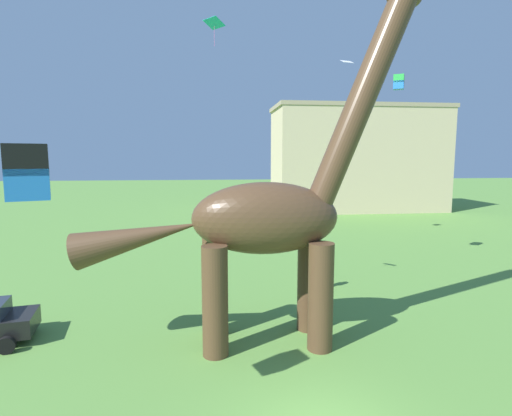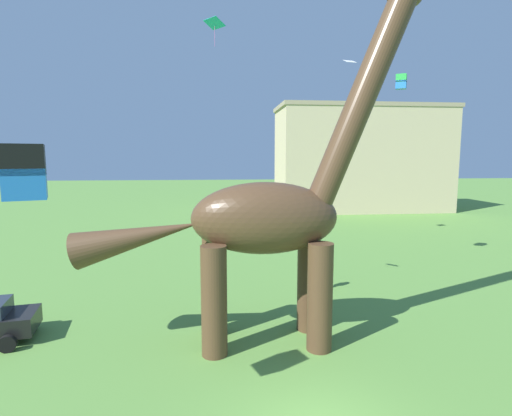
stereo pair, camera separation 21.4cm
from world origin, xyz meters
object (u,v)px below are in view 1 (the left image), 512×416
(person_strolling_adult, at_px, (327,271))
(kite_high_right, at_px, (399,82))
(kite_high_left, at_px, (214,23))
(kite_far_right, at_px, (27,172))
(kite_mid_right, at_px, (347,62))
(dinosaur_sculpture, at_px, (264,218))

(person_strolling_adult, xyz_separation_m, kite_high_right, (4.93, 2.79, 10.41))
(kite_high_left, distance_m, kite_far_right, 10.79)
(kite_high_left, relative_size, kite_high_right, 1.26)
(person_strolling_adult, xyz_separation_m, kite_high_left, (-5.89, -3.13, 11.42))
(kite_high_left, xyz_separation_m, kite_far_right, (-4.04, -8.21, -5.71))
(kite_far_right, relative_size, kite_mid_right, 1.15)
(dinosaur_sculpture, distance_m, kite_mid_right, 20.47)
(kite_high_right, relative_size, kite_mid_right, 0.82)
(person_strolling_adult, bearing_deg, kite_far_right, -18.93)
(kite_high_left, distance_m, kite_high_right, 12.38)
(kite_high_left, height_order, kite_high_right, kite_high_left)
(dinosaur_sculpture, relative_size, person_strolling_adult, 8.44)
(kite_high_right, relative_size, kite_far_right, 0.72)
(dinosaur_sculpture, bearing_deg, person_strolling_adult, 24.80)
(kite_far_right, xyz_separation_m, kite_mid_right, (14.27, 21.56, 7.55))
(dinosaur_sculpture, height_order, kite_mid_right, kite_mid_right)
(kite_mid_right, bearing_deg, kite_high_left, -127.44)
(dinosaur_sculpture, relative_size, kite_far_right, 11.42)
(dinosaur_sculpture, xyz_separation_m, kite_high_left, (-1.68, 2.67, 7.61))
(person_strolling_adult, relative_size, kite_mid_right, 1.55)
(person_strolling_adult, height_order, kite_mid_right, kite_mid_right)
(person_strolling_adult, relative_size, kite_high_right, 1.88)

